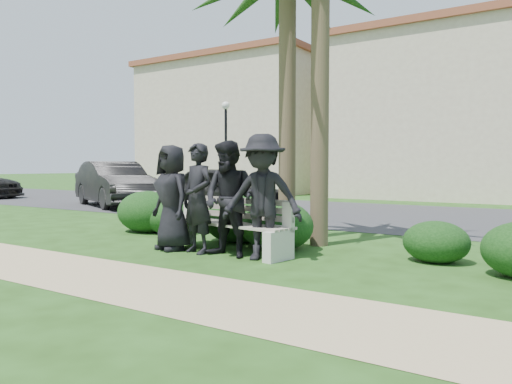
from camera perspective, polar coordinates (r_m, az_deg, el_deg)
ground at (r=7.58m, az=-3.50°, el=-7.71°), size 160.00×160.00×0.00m
footpath at (r=6.27m, az=-13.60°, el=-10.07°), size 30.00×1.60×0.01m
asphalt_street at (r=14.72m, az=15.59°, el=-2.60°), size 160.00×8.00×0.01m
stucco_bldg_left at (r=29.16m, az=-1.08°, el=7.43°), size 10.40×8.40×7.30m
stucco_bldg_right at (r=24.67m, az=20.69°, el=8.05°), size 8.40×8.40×7.30m
street_lamp at (r=22.50m, az=-3.47°, el=6.90°), size 0.36×0.36×4.29m
park_bench at (r=8.21m, az=-3.50°, el=-4.15°), size 2.53×0.90×0.86m
man_a at (r=8.44m, az=-9.60°, el=-0.64°), size 0.99×0.79×1.76m
man_b at (r=8.07m, az=-6.70°, el=-0.72°), size 0.73×0.57×1.78m
man_c at (r=7.68m, az=-3.10°, el=-0.80°), size 0.91×0.73×1.80m
man_d at (r=7.43m, az=0.72°, el=-0.60°), size 1.37×1.03×1.88m
hedge_a at (r=10.92m, az=-12.30°, el=-2.09°), size 1.39×1.15×0.91m
hedge_b at (r=10.54m, az=-9.88°, el=-2.77°), size 1.09×0.90×0.71m
hedge_c at (r=9.28m, az=-2.10°, el=-2.93°), size 1.38×1.14×0.90m
hedge_d at (r=8.46m, az=2.29°, el=-3.64°), size 1.32×1.09×0.86m
hedge_e at (r=7.79m, az=19.90°, el=-5.27°), size 0.96×0.79×0.63m
car_a at (r=14.48m, az=-3.84°, el=0.21°), size 4.40×2.50×1.41m
car_b at (r=18.07m, az=-15.84°, el=0.90°), size 5.01×3.43×1.56m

